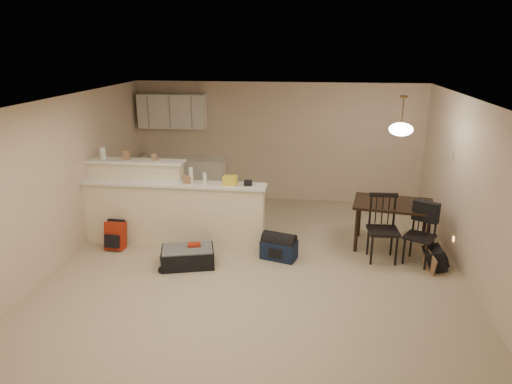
% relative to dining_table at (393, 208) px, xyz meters
% --- Properties ---
extents(room, '(7.00, 7.02, 2.50)m').
position_rel_dining_table_xyz_m(room, '(-2.08, -1.24, 0.56)').
color(room, '#B9A98E').
rests_on(room, ground).
extents(breakfast_bar, '(3.08, 0.58, 1.39)m').
position_rel_dining_table_xyz_m(breakfast_bar, '(-3.84, -0.26, -0.08)').
color(breakfast_bar, beige).
rests_on(breakfast_bar, ground).
extents(upper_cabinets, '(1.40, 0.34, 0.70)m').
position_rel_dining_table_xyz_m(upper_cabinets, '(-4.28, 2.08, 1.21)').
color(upper_cabinets, white).
rests_on(upper_cabinets, room).
extents(kitchen_counter, '(1.80, 0.60, 0.90)m').
position_rel_dining_table_xyz_m(kitchen_counter, '(-4.08, 1.95, -0.24)').
color(kitchen_counter, white).
rests_on(kitchen_counter, ground).
extents(thermostat, '(0.02, 0.12, 0.12)m').
position_rel_dining_table_xyz_m(thermostat, '(0.90, 0.31, 0.81)').
color(thermostat, beige).
rests_on(thermostat, room).
extents(jar, '(0.10, 0.10, 0.20)m').
position_rel_dining_table_xyz_m(jar, '(-4.82, -0.12, 0.80)').
color(jar, silver).
rests_on(jar, breakfast_bar).
extents(cereal_box, '(0.10, 0.07, 0.16)m').
position_rel_dining_table_xyz_m(cereal_box, '(-4.41, -0.12, 0.78)').
color(cereal_box, '#91694A').
rests_on(cereal_box, breakfast_bar).
extents(small_box, '(0.08, 0.06, 0.12)m').
position_rel_dining_table_xyz_m(small_box, '(-3.93, -0.12, 0.76)').
color(small_box, '#91694A').
rests_on(small_box, breakfast_bar).
extents(bottle_a, '(0.07, 0.07, 0.26)m').
position_rel_dining_table_xyz_m(bottle_a, '(-3.26, -0.34, 0.53)').
color(bottle_a, silver).
rests_on(bottle_a, breakfast_bar).
extents(bottle_b, '(0.06, 0.06, 0.18)m').
position_rel_dining_table_xyz_m(bottle_b, '(-3.04, -0.34, 0.49)').
color(bottle_b, silver).
rests_on(bottle_b, breakfast_bar).
extents(bag_lump, '(0.22, 0.18, 0.14)m').
position_rel_dining_table_xyz_m(bag_lump, '(-2.62, -0.34, 0.47)').
color(bag_lump, '#91694A').
rests_on(bag_lump, breakfast_bar).
extents(pouch, '(0.12, 0.10, 0.08)m').
position_rel_dining_table_xyz_m(pouch, '(-2.34, -0.34, 0.44)').
color(pouch, '#91694A').
rests_on(pouch, breakfast_bar).
extents(extra_item_x, '(0.13, 0.10, 0.12)m').
position_rel_dining_table_xyz_m(extra_item_x, '(-3.32, -0.34, 0.47)').
color(extra_item_x, '#91694A').
rests_on(extra_item_x, breakfast_bar).
extents(dining_table, '(1.36, 1.01, 0.78)m').
position_rel_dining_table_xyz_m(dining_table, '(0.00, 0.00, 0.00)').
color(dining_table, black).
rests_on(dining_table, ground).
extents(pendant_lamp, '(0.36, 0.36, 0.62)m').
position_rel_dining_table_xyz_m(pendant_lamp, '(0.00, 0.00, 1.30)').
color(pendant_lamp, brown).
rests_on(pendant_lamp, room).
extents(dining_chair_near, '(0.48, 0.46, 1.04)m').
position_rel_dining_table_xyz_m(dining_chair_near, '(-0.21, -0.51, -0.16)').
color(dining_chair_near, black).
rests_on(dining_chair_near, ground).
extents(dining_chair_far, '(0.55, 0.54, 0.94)m').
position_rel_dining_table_xyz_m(dining_chair_far, '(0.33, -0.56, -0.22)').
color(dining_chair_far, black).
rests_on(dining_chair_far, ground).
extents(suitcase, '(0.89, 0.70, 0.27)m').
position_rel_dining_table_xyz_m(suitcase, '(-3.17, -1.06, -0.55)').
color(suitcase, black).
rests_on(suitcase, ground).
extents(red_backpack, '(0.32, 0.21, 0.46)m').
position_rel_dining_table_xyz_m(red_backpack, '(-4.50, -0.63, -0.45)').
color(red_backpack, '#AA2713').
rests_on(red_backpack, ground).
extents(navy_duffel, '(0.61, 0.44, 0.30)m').
position_rel_dining_table_xyz_m(navy_duffel, '(-1.80, -0.66, -0.54)').
color(navy_duffel, '#121D39').
rests_on(navy_duffel, ground).
extents(black_daypack, '(0.26, 0.36, 0.32)m').
position_rel_dining_table_xyz_m(black_daypack, '(0.55, -0.70, -0.53)').
color(black_daypack, black).
rests_on(black_daypack, ground).
extents(cardboard_sheet, '(0.10, 0.39, 0.30)m').
position_rel_dining_table_xyz_m(cardboard_sheet, '(0.45, -0.80, -0.54)').
color(cardboard_sheet, '#91694A').
rests_on(cardboard_sheet, ground).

